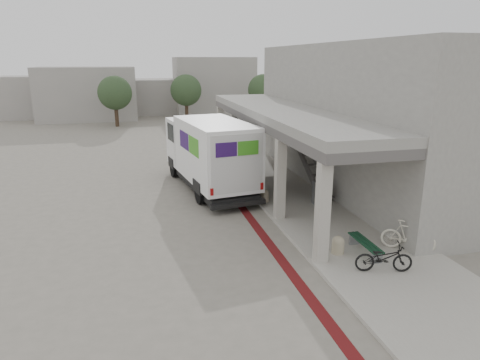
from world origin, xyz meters
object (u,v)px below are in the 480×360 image
object	(u,v)px
bench	(365,245)
bicycle_black	(384,258)
utility_cabinet	(319,193)
fedex_truck	(209,152)
bicycle_cream	(408,236)

from	to	relation	value
bench	bicycle_black	world-z (taller)	bicycle_black
bicycle_black	utility_cabinet	bearing A→B (deg)	9.10
bicycle_black	fedex_truck	bearing A→B (deg)	34.22
utility_cabinet	bicycle_black	size ratio (longest dim) A/B	0.59
utility_cabinet	bicycle_cream	xyz separation A→B (m)	(0.93, -5.06, 0.02)
fedex_truck	bicycle_black	bearing A→B (deg)	-79.27
utility_cabinet	bicycle_black	xyz separation A→B (m)	(-0.67, -6.19, -0.06)
fedex_truck	utility_cabinet	size ratio (longest dim) A/B	8.37
bicycle_black	bicycle_cream	xyz separation A→B (m)	(1.60, 1.13, 0.08)
fedex_truck	bicycle_cream	distance (m)	10.49
bench	utility_cabinet	distance (m)	4.98
fedex_truck	bicycle_cream	bearing A→B (deg)	-68.87
fedex_truck	bicycle_cream	xyz separation A→B (m)	(5.10, -9.08, -1.22)
fedex_truck	utility_cabinet	xyz separation A→B (m)	(4.17, -4.02, -1.24)
fedex_truck	bicycle_black	xyz separation A→B (m)	(3.50, -10.21, -1.30)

